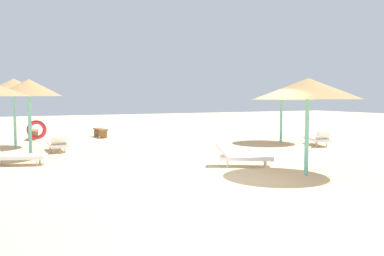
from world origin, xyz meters
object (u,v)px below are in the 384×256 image
parasol_0 (282,95)px  parasol_2 (308,89)px  bench_2 (33,133)px  lounger_1 (58,144)px  bench_0 (100,131)px  lounger_0 (318,138)px  parasol_1 (14,87)px  parasol_4 (29,89)px  lounger_2 (242,156)px  lounger_4 (15,156)px

parasol_0 → parasol_2: size_ratio=1.01×
bench_2 → parasol_2: bearing=-66.2°
parasol_2 → lounger_1: (-5.65, 8.39, -2.15)m
bench_0 → bench_2: size_ratio=0.98×
lounger_0 → bench_0: lounger_0 is taller
parasol_1 → bench_0: 5.84m
parasol_4 → bench_0: 8.02m
parasol_4 → lounger_1: bearing=53.8°
parasol_2 → parasol_4: bearing=135.0°
parasol_1 → parasol_2: (7.13, -10.36, -0.20)m
lounger_0 → parasol_0: bearing=120.7°
lounger_2 → bench_2: 12.89m
parasol_0 → lounger_2: parasol_0 is taller
lounger_1 → bench_0: (2.96, 4.96, 0.03)m
lounger_0 → lounger_2: bearing=-152.6°
lounger_0 → lounger_4: lounger_0 is taller
lounger_2 → bench_0: size_ratio=1.26×
parasol_1 → lounger_0: bearing=-22.1°
parasol_0 → bench_2: parasol_0 is taller
parasol_0 → parasol_1: parasol_1 is taller
lounger_1 → bench_0: 5.77m
parasol_4 → lounger_4: size_ratio=1.45×
bench_0 → parasol_0: bearing=-42.5°
parasol_2 → parasol_0: bearing=56.7°
lounger_2 → bench_0: bearing=99.3°
parasol_4 → lounger_0: size_ratio=1.46×
parasol_1 → bench_0: parasol_1 is taller
parasol_2 → lounger_2: size_ratio=1.53×
parasol_2 → lounger_0: 7.83m
bench_0 → lounger_4: bearing=-121.0°
parasol_0 → lounger_1: parasol_0 is taller
parasol_0 → bench_0: parasol_0 is taller
lounger_1 → bench_2: 5.46m
parasol_0 → parasol_4: (-11.27, 0.02, 0.21)m
bench_0 → bench_2: same height
lounger_0 → lounger_1: (-11.02, 3.12, -0.00)m
parasol_1 → lounger_2: parasol_1 is taller
parasol_1 → lounger_4: bearing=-93.2°
parasol_1 → parasol_2: parasol_1 is taller
lounger_1 → parasol_0: bearing=-8.9°
parasol_0 → parasol_2: bearing=-123.3°
parasol_4 → bench_2: (0.70, 7.01, -2.17)m
lounger_4 → bench_0: bearing=59.0°
parasol_0 → bench_2: 12.84m
lounger_4 → bench_0: (4.72, 7.85, 0.02)m
lounger_4 → bench_2: bearing=81.1°
parasol_1 → lounger_0: 13.70m
parasol_1 → parasol_4: parasol_1 is taller
parasol_0 → lounger_4: 12.11m
lounger_0 → bench_2: size_ratio=1.27×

